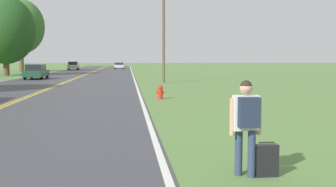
{
  "coord_description": "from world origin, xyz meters",
  "views": [
    {
      "loc": [
        5.57,
        -2.71,
        2.15
      ],
      "look_at": [
        6.68,
        8.79,
        1.19
      ],
      "focal_mm": 45.0,
      "sensor_mm": 36.0,
      "label": 1
    }
  ],
  "objects_px": {
    "fire_hydrant": "(160,92)",
    "car_silver_hatchback_distant": "(119,65)",
    "hitchhiker_person": "(246,118)",
    "suitcase": "(266,160)",
    "tree_left_verge": "(20,27)",
    "car_dark_green_sedan_mid_far": "(36,72)",
    "car_champagne_sedan_receding": "(73,66)",
    "tree_behind_sign": "(5,30)"
  },
  "relations": [
    {
      "from": "fire_hydrant",
      "to": "car_silver_hatchback_distant",
      "type": "xyz_separation_m",
      "value": [
        -3.43,
        65.5,
        0.33
      ]
    },
    {
      "from": "hitchhiker_person",
      "to": "suitcase",
      "type": "height_order",
      "value": "hitchhiker_person"
    },
    {
      "from": "fire_hydrant",
      "to": "car_silver_hatchback_distant",
      "type": "height_order",
      "value": "car_silver_hatchback_distant"
    },
    {
      "from": "tree_left_verge",
      "to": "car_silver_hatchback_distant",
      "type": "relative_size",
      "value": 3.29
    },
    {
      "from": "car_dark_green_sedan_mid_far",
      "to": "car_champagne_sedan_receding",
      "type": "xyz_separation_m",
      "value": [
        -0.75,
        36.37,
        0.01
      ]
    },
    {
      "from": "car_champagne_sedan_receding",
      "to": "car_silver_hatchback_distant",
      "type": "height_order",
      "value": "car_champagne_sedan_receding"
    },
    {
      "from": "car_dark_green_sedan_mid_far",
      "to": "car_silver_hatchback_distant",
      "type": "distance_m",
      "value": 43.58
    },
    {
      "from": "fire_hydrant",
      "to": "car_silver_hatchback_distant",
      "type": "distance_m",
      "value": 65.59
    },
    {
      "from": "car_champagne_sedan_receding",
      "to": "car_silver_hatchback_distant",
      "type": "bearing_deg",
      "value": -52.83
    },
    {
      "from": "tree_behind_sign",
      "to": "car_dark_green_sedan_mid_far",
      "type": "distance_m",
      "value": 12.53
    },
    {
      "from": "car_dark_green_sedan_mid_far",
      "to": "car_silver_hatchback_distant",
      "type": "bearing_deg",
      "value": -9.65
    },
    {
      "from": "tree_left_verge",
      "to": "car_dark_green_sedan_mid_far",
      "type": "bearing_deg",
      "value": -73.2
    },
    {
      "from": "hitchhiker_person",
      "to": "car_champagne_sedan_receding",
      "type": "bearing_deg",
      "value": 6.7
    },
    {
      "from": "hitchhiker_person",
      "to": "car_champagne_sedan_receding",
      "type": "xyz_separation_m",
      "value": [
        -12.33,
        73.9,
        -0.28
      ]
    },
    {
      "from": "tree_behind_sign",
      "to": "car_champagne_sedan_receding",
      "type": "height_order",
      "value": "tree_behind_sign"
    },
    {
      "from": "hitchhiker_person",
      "to": "tree_left_verge",
      "type": "bearing_deg",
      "value": 14.24
    },
    {
      "from": "suitcase",
      "to": "car_silver_hatchback_distant",
      "type": "distance_m",
      "value": 80.52
    },
    {
      "from": "car_champagne_sedan_receding",
      "to": "hitchhiker_person",
      "type": "bearing_deg",
      "value": -170.78
    },
    {
      "from": "hitchhiker_person",
      "to": "car_dark_green_sedan_mid_far",
      "type": "bearing_deg",
      "value": 14.39
    },
    {
      "from": "fire_hydrant",
      "to": "car_dark_green_sedan_mid_far",
      "type": "height_order",
      "value": "car_dark_green_sedan_mid_far"
    },
    {
      "from": "fire_hydrant",
      "to": "tree_left_verge",
      "type": "height_order",
      "value": "tree_left_verge"
    },
    {
      "from": "tree_left_verge",
      "to": "car_champagne_sedan_receding",
      "type": "relative_size",
      "value": 2.85
    },
    {
      "from": "fire_hydrant",
      "to": "tree_left_verge",
      "type": "distance_m",
      "value": 51.72
    },
    {
      "from": "suitcase",
      "to": "tree_behind_sign",
      "type": "bearing_deg",
      "value": 17.68
    },
    {
      "from": "suitcase",
      "to": "tree_behind_sign",
      "type": "height_order",
      "value": "tree_behind_sign"
    },
    {
      "from": "suitcase",
      "to": "car_champagne_sedan_receding",
      "type": "relative_size",
      "value": 0.16
    },
    {
      "from": "fire_hydrant",
      "to": "tree_behind_sign",
      "type": "height_order",
      "value": "tree_behind_sign"
    },
    {
      "from": "tree_left_verge",
      "to": "tree_behind_sign",
      "type": "height_order",
      "value": "tree_left_verge"
    },
    {
      "from": "tree_left_verge",
      "to": "tree_behind_sign",
      "type": "distance_m",
      "value": 15.27
    },
    {
      "from": "hitchhiker_person",
      "to": "car_silver_hatchback_distant",
      "type": "xyz_separation_m",
      "value": [
        -3.82,
        80.41,
        -0.36
      ]
    },
    {
      "from": "car_dark_green_sedan_mid_far",
      "to": "tree_left_verge",
      "type": "bearing_deg",
      "value": 17.41
    },
    {
      "from": "tree_left_verge",
      "to": "tree_behind_sign",
      "type": "relative_size",
      "value": 1.17
    },
    {
      "from": "hitchhiker_person",
      "to": "tree_behind_sign",
      "type": "height_order",
      "value": "tree_behind_sign"
    },
    {
      "from": "tree_left_verge",
      "to": "car_champagne_sedan_receding",
      "type": "height_order",
      "value": "tree_left_verge"
    },
    {
      "from": "hitchhiker_person",
      "to": "tree_left_verge",
      "type": "relative_size",
      "value": 0.15
    },
    {
      "from": "car_champagne_sedan_receding",
      "to": "fire_hydrant",
      "type": "bearing_deg",
      "value": -168.82
    },
    {
      "from": "suitcase",
      "to": "tree_behind_sign",
      "type": "distance_m",
      "value": 51.01
    },
    {
      "from": "tree_behind_sign",
      "to": "hitchhiker_person",
      "type": "bearing_deg",
      "value": -69.96
    },
    {
      "from": "car_champagne_sedan_receding",
      "to": "car_silver_hatchback_distant",
      "type": "xyz_separation_m",
      "value": [
        8.51,
        6.51,
        -0.09
      ]
    },
    {
      "from": "car_silver_hatchback_distant",
      "to": "tree_left_verge",
      "type": "bearing_deg",
      "value": -39.99
    },
    {
      "from": "hitchhiker_person",
      "to": "car_dark_green_sedan_mid_far",
      "type": "distance_m",
      "value": 39.27
    },
    {
      "from": "car_dark_green_sedan_mid_far",
      "to": "car_silver_hatchback_distant",
      "type": "relative_size",
      "value": 1.27
    }
  ]
}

